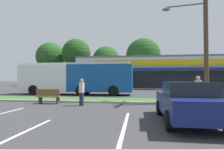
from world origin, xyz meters
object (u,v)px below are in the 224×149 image
Objects in this scene: pedestrian_by_pole at (198,92)px; car_2 at (104,85)px; car_0 at (187,101)px; pedestrian_near_bench at (82,92)px; city_bus at (76,78)px; bus_stop_bench at (49,96)px; utility_pole at (203,29)px.

car_2 is at bearing -176.60° from pedestrian_by_pole.
pedestrian_near_bench is at bearing 55.22° from car_0.
city_bus reaches higher than bus_stop_bench.
utility_pole is 2.22× the size of car_0.
car_2 is (-6.42, 17.96, -0.01)m from car_0.
bus_stop_bench is at bearing 43.22° from pedestrian_near_bench.
pedestrian_near_bench is 6.63m from pedestrian_by_pole.
pedestrian_near_bench is (2.99, -7.71, -0.95)m from city_bus.
utility_pole reaches higher than bus_stop_bench.
city_bus is 7.34× the size of bus_stop_bench.
bus_stop_bench is (-10.26, -1.92, -4.58)m from utility_pole.
bus_stop_bench is 13.84m from car_2.
car_0 is at bearing -70.34° from car_2.
bus_stop_bench is (0.59, -7.14, -1.26)m from city_bus.
pedestrian_by_pole is (9.03, -0.79, 0.38)m from bus_stop_bench.
city_bus is at bearing 35.86° from car_0.
city_bus is at bearing -12.22° from pedestrian_near_bench.
car_2 is 2.53× the size of pedestrian_by_pole.
car_0 is 0.95× the size of car_2.
pedestrian_near_bench is at bearing -85.11° from car_2.
car_2 reaches higher than bus_stop_bench.
pedestrian_near_bench is 0.92× the size of pedestrian_by_pole.
utility_pole is at bearing -169.39° from bus_stop_bench.
car_0 is (8.18, -11.32, -0.99)m from city_bus.
city_bus is (-10.85, 5.22, -3.31)m from utility_pole.
utility_pole is 2.12× the size of car_2.
pedestrian_by_pole reaches higher than car_2.
bus_stop_bench is at bearing -94.87° from car_2.
car_0 is 6.32m from pedestrian_near_bench.
utility_pole reaches higher than car_2.
car_2 is at bearing -104.24° from city_bus.
utility_pole is 5.92× the size of bus_stop_bench.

